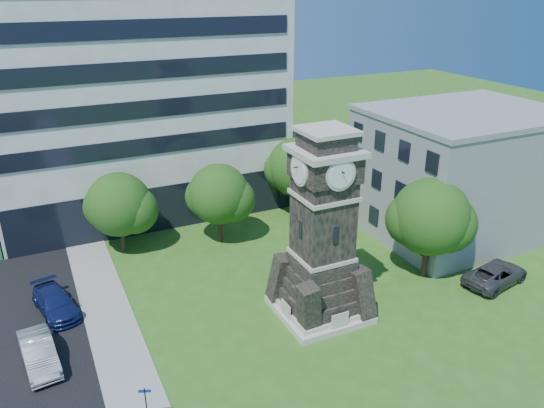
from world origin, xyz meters
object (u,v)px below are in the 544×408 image
clock_tower (322,239)px  car_east_lot (496,274)px  car_street_north (55,303)px  park_bench (331,318)px  street_sign (146,404)px  car_street_mid (39,353)px

clock_tower → car_east_lot: size_ratio=2.29×
car_street_north → park_bench: bearing=-41.8°
clock_tower → car_east_lot: (13.05, -2.30, -4.54)m
park_bench → street_sign: 12.86m
park_bench → clock_tower: bearing=105.1°
car_east_lot → street_sign: 25.55m
car_street_north → street_sign: street_sign is taller
car_street_mid → car_east_lot: car_street_mid is taller
car_street_mid → car_street_north: size_ratio=0.95×
car_street_mid → park_bench: bearing=-19.1°
car_east_lot → street_sign: street_sign is taller
street_sign → car_street_mid: bearing=143.1°
car_street_mid → car_east_lot: bearing=-15.2°
clock_tower → street_sign: bearing=-157.8°
clock_tower → park_bench: size_ratio=7.61×
car_street_mid → clock_tower: bearing=-14.2°
clock_tower → street_sign: (-12.34, -5.03, -3.74)m
car_east_lot → street_sign: bearing=85.0°
car_east_lot → car_street_mid: bearing=70.2°
car_street_mid → park_bench: size_ratio=2.93×
clock_tower → street_sign: clock_tower is taller
park_bench → street_sign: street_sign is taller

